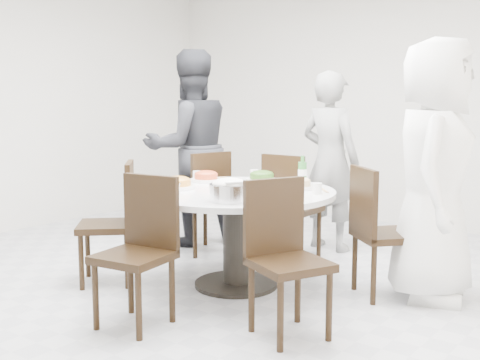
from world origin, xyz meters
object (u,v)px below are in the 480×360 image
Objects in this scene: diner_left at (190,148)px; soup_bowl at (163,190)px; chair_n at (294,206)px; chair_s at (133,253)px; chair_se at (290,260)px; beverage_bottle at (302,170)px; chair_ne at (387,232)px; chair_sw at (106,223)px; diner_right at (434,170)px; chair_nw at (200,202)px; dining_table at (236,238)px; rice_bowl at (229,193)px; diner_middle at (330,161)px.

diner_left reaches higher than soup_bowl.
chair_n is 1.23m from diner_left.
diner_left is (-1.20, 1.85, 0.47)m from chair_s.
chair_se is 1.30m from beverage_bottle.
chair_s is at bearing 142.55° from chair_se.
chair_ne is 2.13m from chair_sw.
chair_nw is at bearing 75.65° from diner_right.
diner_right reaches higher than chair_nw.
diner_right is at bearing 75.67° from chair_sw.
diner_left is (-1.21, 0.82, 0.57)m from dining_table.
soup_bowl is at bearing 110.82° from diner_right.
dining_table is at bearing -117.64° from beverage_bottle.
diner_right is at bearing 7.67° from beverage_bottle.
chair_s is 0.99m from chair_se.
chair_nw reaches higher than soup_bowl.
chair_ne is at bearing 37.26° from soup_bowl.
chair_se is at bearing -15.28° from rice_bowl.
chair_ne is 0.55m from diner_right.
chair_sw is at bearing 141.72° from chair_s.
chair_se reaches higher than dining_table.
chair_sw is 0.97m from chair_s.
chair_s is 0.51× the size of diner_right.
diner_right reaches higher than chair_n.
chair_se reaches higher than rice_bowl.
dining_table is 0.89× the size of diner_middle.
chair_ne is 4.05× the size of soup_bowl.
chair_ne is at bearing 142.55° from diner_middle.
soup_bowl is at bearing 80.51° from chair_n.
chair_nw is at bearing 138.72° from chair_sw.
diner_middle reaches higher than chair_sw.
chair_ne reaches higher than rice_bowl.
chair_s is at bearing -113.98° from rice_bowl.
chair_se is at bearing 71.16° from chair_nw.
diner_left is at bearing 80.82° from chair_se.
chair_sw is at bearing 104.09° from diner_right.
chair_nw reaches higher than dining_table.
chair_n is at bearing 129.07° from beverage_bottle.
diner_right is at bearing -109.24° from chair_ne.
beverage_bottle is (1.17, -0.10, 0.39)m from chair_nw.
diner_middle reaches higher than chair_n.
diner_right reaches higher than beverage_bottle.
diner_middle is (-1.01, 0.96, 0.37)m from chair_ne.
chair_n is at bearing 83.89° from chair_s.
diner_middle is 0.89× the size of diner_left.
diner_middle is (0.85, 2.00, 0.37)m from chair_sw.
rice_bowl is 0.55m from soup_bowl.
chair_sw is 3.46× the size of rice_bowl.
dining_table is at bearing 96.26° from diner_middle.
chair_sw and chair_s have the same top height.
chair_ne is 0.50× the size of diner_left.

